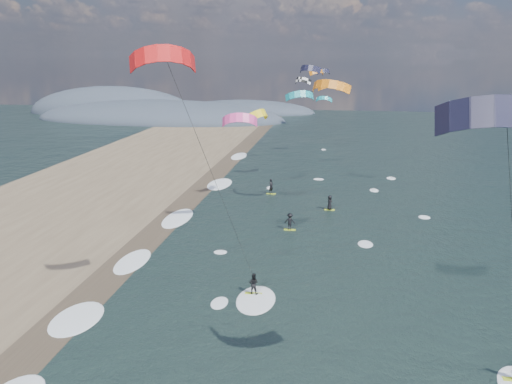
# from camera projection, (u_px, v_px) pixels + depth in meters

# --- Properties ---
(wet_sand_strip) EXTENTS (3.00, 240.00, 0.00)m
(wet_sand_strip) POSITION_uv_depth(u_px,v_px,m) (96.00, 289.00, 34.88)
(wet_sand_strip) COLOR #382D23
(wet_sand_strip) RESTS_ON ground
(coastal_hills) EXTENTS (80.00, 41.00, 15.00)m
(coastal_hills) POSITION_uv_depth(u_px,v_px,m) (152.00, 116.00, 133.07)
(coastal_hills) COLOR #3D4756
(coastal_hills) RESTS_ON ground
(kitesurfer_near_a) EXTENTS (7.50, 8.26, 15.07)m
(kitesurfer_near_a) POSITION_uv_depth(u_px,v_px,m) (512.00, 193.00, 18.07)
(kitesurfer_near_a) COLOR #B7D425
(kitesurfer_near_a) RESTS_ON ground
(kitesurfer_near_b) EXTENTS (6.90, 8.65, 16.76)m
(kitesurfer_near_b) POSITION_uv_depth(u_px,v_px,m) (201.00, 151.00, 27.70)
(kitesurfer_near_b) COLOR #B7D425
(kitesurfer_near_b) RESTS_ON ground
(far_kitesurfers) EXTENTS (8.01, 12.83, 1.81)m
(far_kitesurfers) POSITION_uv_depth(u_px,v_px,m) (297.00, 206.00, 51.03)
(far_kitesurfers) COLOR #B7D425
(far_kitesurfers) RESTS_ON ground
(bg_kite_field) EXTENTS (10.65, 73.05, 8.16)m
(bg_kite_field) POSITION_uv_depth(u_px,v_px,m) (311.00, 85.00, 72.50)
(bg_kite_field) COLOR orange
(bg_kite_field) RESTS_ON ground
(shoreline_surf) EXTENTS (2.40, 79.40, 0.11)m
(shoreline_surf) POSITION_uv_depth(u_px,v_px,m) (139.00, 263.00, 39.21)
(shoreline_surf) COLOR white
(shoreline_surf) RESTS_ON ground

